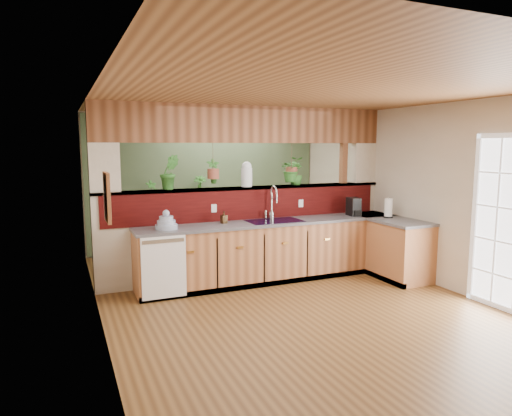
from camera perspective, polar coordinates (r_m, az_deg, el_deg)
name	(u,v)px	position (r m, az deg, el deg)	size (l,w,h in m)	color
ground	(289,302)	(6.06, 4.17, -11.59)	(4.60, 7.00, 0.01)	brown
ceiling	(291,97)	(5.75, 4.43, 13.67)	(4.60, 7.00, 0.01)	brown
wall_back	(207,182)	(8.99, -6.12, 3.23)	(4.60, 0.02, 2.60)	beige
wall_left	(98,213)	(5.12, -19.13, -0.60)	(0.02, 7.00, 2.60)	beige
wall_right	(430,195)	(7.12, 20.93, 1.56)	(0.02, 7.00, 2.60)	beige
pass_through_partition	(251,199)	(7.00, -0.62, 1.08)	(4.60, 0.21, 2.60)	beige
pass_through_ledge	(249,188)	(6.97, -0.86, 2.53)	(4.60, 0.21, 0.04)	brown
header_beam	(249,124)	(6.95, -0.87, 10.40)	(4.60, 0.15, 0.55)	brown
sage_backwall	(208,182)	(8.97, -6.08, 3.22)	(4.55, 0.02, 2.55)	#516948
countertop	(312,248)	(7.06, 6.99, -5.04)	(4.14, 1.52, 0.90)	#965A33
dishwasher	(164,267)	(6.05, -11.44, -7.24)	(0.58, 0.03, 0.82)	white
navy_sink	(274,226)	(6.81, 2.31, -2.27)	(0.82, 0.50, 0.18)	black
french_door	(507,226)	(6.27, 28.91, -1.98)	(0.06, 1.02, 2.16)	white
framed_print	(107,197)	(4.30, -18.09, 1.28)	(0.04, 0.35, 0.45)	#965A33
faucet	(273,201)	(6.91, 2.10, 0.87)	(0.23, 0.23, 0.52)	#B7B7B2
dish_stack	(166,223)	(6.22, -11.15, -1.88)	(0.30, 0.30, 0.26)	#97A6C3
soap_dispenser	(224,217)	(6.57, -4.04, -1.17)	(0.08, 0.08, 0.17)	#3B2915
coffee_maker	(354,207)	(7.44, 12.13, 0.08)	(0.15, 0.26, 0.29)	black
paper_towel	(388,208)	(7.37, 16.23, -0.05)	(0.15, 0.15, 0.32)	black
glass_jar	(247,174)	(6.94, -1.18, 4.26)	(0.17, 0.17, 0.38)	silver
ledge_plant_left	(170,172)	(6.58, -10.75, 4.43)	(0.27, 0.22, 0.50)	#2A6422
ledge_plant_right	(296,173)	(7.30, 4.99, 4.36)	(0.21, 0.21, 0.37)	#2A6422
hanging_plant_a	(213,163)	(6.75, -5.39, 5.59)	(0.21, 0.17, 0.52)	brown
hanging_plant_b	(292,159)	(7.25, 4.48, 6.19)	(0.42, 0.39, 0.53)	brown
shelving_console	(185,226)	(8.72, -8.82, -2.27)	(1.48, 0.40, 0.99)	black
shelf_plant_a	(151,191)	(8.49, -12.94, 2.07)	(0.21, 0.14, 0.40)	#2A6422
shelf_plant_b	(200,188)	(8.70, -7.03, 2.53)	(0.25, 0.25, 0.45)	#2A6422
floor_plant	(268,241)	(8.03, 1.51, -4.10)	(0.64, 0.55, 0.71)	#2A6422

